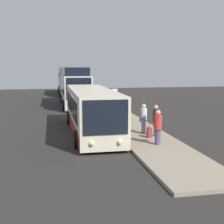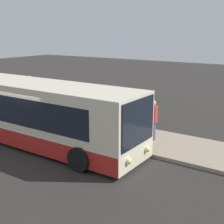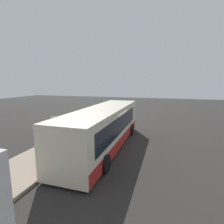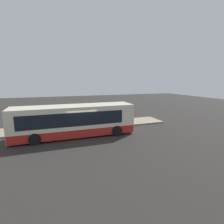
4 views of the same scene
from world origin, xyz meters
The scene contains 9 objects.
ground centered at (0.00, 0.00, 0.00)m, with size 80.00×80.00×0.00m, color #2B2826.
platform centered at (0.00, 3.13, 0.08)m, with size 20.00×3.06×0.15m.
bus_lead centered at (-0.51, 0.27, 1.37)m, with size 10.66×2.76×2.76m.
passenger_boarding centered at (3.90, 3.18, 1.13)m, with size 0.69×0.66×1.83m.
passenger_waiting centered at (1.07, 3.26, 1.12)m, with size 0.65×0.61×1.80m.
passenger_with_bags centered at (2.00, 3.72, 1.17)m, with size 0.43×0.57×1.84m.
suitcase centered at (2.30, 3.24, 0.45)m, with size 0.33×0.22×0.83m.
sign_post centered at (-3.14, 2.10, 1.78)m, with size 0.10×0.87×2.48m.
trash_bin centered at (-1.92, 2.93, 0.48)m, with size 0.44×0.44×0.65m.
Camera 4 is at (-2.43, -15.09, 4.99)m, focal length 28.00 mm.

